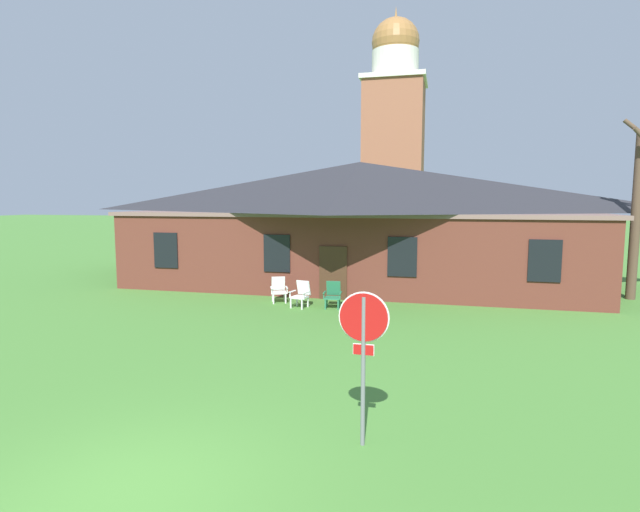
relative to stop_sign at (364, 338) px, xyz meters
name	(u,v)px	position (x,y,z in m)	size (l,w,h in m)	color
ground_plane	(128,494)	(-2.83, -2.09, -1.76)	(200.00, 200.00, 0.00)	#477F33
brick_building	(360,220)	(-2.83, 16.29, 1.13)	(20.66, 10.40, 5.68)	brown
dome_tower	(394,139)	(-3.15, 35.07, 7.16)	(5.18, 5.18, 19.48)	#93563D
stop_sign	(364,338)	(0.00, 0.00, 0.00)	(0.81, 0.07, 2.49)	slate
lawn_chair_by_porch	(279,289)	(-4.92, 10.30, -1.26)	(0.79, 0.84, 0.96)	white
lawn_chair_near_door	(301,294)	(-3.83, 9.62, -1.26)	(0.73, 0.77, 0.96)	white
lawn_chair_left_end	(333,294)	(-2.68, 9.79, -1.26)	(0.68, 0.72, 0.96)	#28704C
bare_tree_beside_building	(637,208)	(8.36, 14.13, 1.81)	(1.57, 1.09, 6.92)	brown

